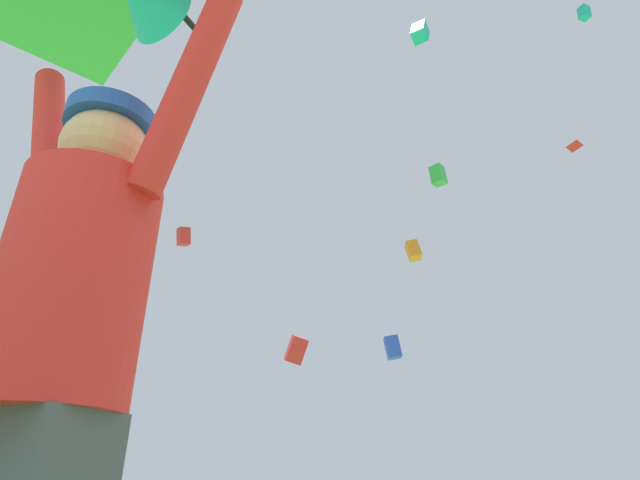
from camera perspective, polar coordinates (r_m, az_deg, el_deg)
name	(u,v)px	position (r m, az deg, el deg)	size (l,w,h in m)	color
kite_flyer_person	(57,357)	(1.28, -27.63, -11.65)	(0.81, 0.41, 1.92)	#424751
distant_kite_red_mid_left	(184,237)	(22.31, -15.17, 0.38)	(0.67, 0.82, 0.88)	red
distant_kite_red_overhead_distant	(296,350)	(27.07, -2.71, -12.30)	(1.52, 1.37, 1.70)	red
distant_kite_red_far_center	(574,146)	(35.93, 26.82, 9.48)	(0.83, 0.83, 0.27)	red
distant_kite_teal_mid_right	(420,32)	(21.07, 11.24, 22.04)	(0.79, 0.94, 1.01)	#19B2AD
distant_kite_blue_low_right	(393,348)	(24.54, 8.22, -11.94)	(0.90, 0.79, 1.12)	blue
distant_kite_teal_low_left	(584,13)	(29.40, 27.70, 21.78)	(0.64, 0.61, 0.73)	#19B2AD
distant_kite_orange_high_right	(413,251)	(36.39, 10.50, -1.18)	(1.22, 1.14, 1.58)	orange
distant_kite_green_high_left	(438,175)	(17.66, 13.20, 7.13)	(0.61, 0.59, 0.71)	green
marker_flag	(27,421)	(7.08, -30.23, -17.26)	(0.30, 0.24, 1.62)	silver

